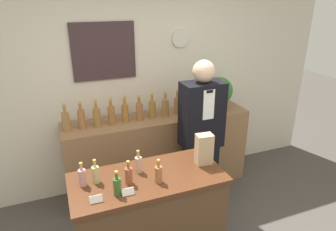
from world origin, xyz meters
TOP-DOWN VIEW (x-y plane):
  - back_wall at (-0.00, 2.00)m, footprint 5.20×0.09m
  - back_shelf at (0.18, 1.70)m, footprint 2.25×0.48m
  - display_counter at (-0.33, 0.54)m, footprint 1.23×0.58m
  - shopkeeper at (0.47, 1.17)m, footprint 0.44×0.28m
  - potted_plant at (0.97, 1.67)m, footprint 0.34×0.34m
  - paper_bag at (0.18, 0.56)m, footprint 0.15×0.11m
  - price_card_left at (-0.77, 0.36)m, footprint 0.09×0.02m
  - price_card_right at (-0.54, 0.36)m, footprint 0.09×0.02m
  - counter_bottle_0 at (-0.83, 0.61)m, footprint 0.06×0.06m
  - counter_bottle_1 at (-0.73, 0.61)m, footprint 0.06×0.06m
  - counter_bottle_2 at (-0.61, 0.40)m, footprint 0.06×0.06m
  - counter_bottle_3 at (-0.50, 0.50)m, footprint 0.06×0.06m
  - counter_bottle_4 at (-0.38, 0.63)m, footprint 0.06×0.06m
  - counter_bottle_5 at (-0.28, 0.44)m, footprint 0.06×0.06m
  - shelf_bottle_0 at (-0.87, 1.70)m, footprint 0.08×0.08m
  - shelf_bottle_1 at (-0.71, 1.71)m, footprint 0.08×0.08m
  - shelf_bottle_2 at (-0.55, 1.69)m, footprint 0.08×0.08m
  - shelf_bottle_3 at (-0.38, 1.69)m, footprint 0.08×0.08m
  - shelf_bottle_4 at (-0.22, 1.72)m, footprint 0.08×0.08m
  - shelf_bottle_5 at (-0.06, 1.69)m, footprint 0.08×0.08m
  - shelf_bottle_6 at (0.10, 1.71)m, footprint 0.08×0.08m
  - shelf_bottle_7 at (0.26, 1.70)m, footprint 0.08×0.08m
  - shelf_bottle_8 at (0.42, 1.71)m, footprint 0.08×0.08m
  - shelf_bottle_9 at (0.58, 1.68)m, footprint 0.08×0.08m
  - shelf_bottle_10 at (0.75, 1.71)m, footprint 0.08×0.08m

SIDE VIEW (x-z plane):
  - back_shelf at x=0.18m, z-range 0.00..0.98m
  - display_counter at x=-0.33m, z-range 0.00..0.98m
  - shopkeeper at x=0.47m, z-range 0.00..1.74m
  - price_card_left at x=-0.77m, z-range 0.98..1.03m
  - price_card_right at x=-0.54m, z-range 0.98..1.03m
  - counter_bottle_0 at x=-0.83m, z-range 0.95..1.15m
  - counter_bottle_1 at x=-0.73m, z-range 0.95..1.15m
  - counter_bottle_2 at x=-0.61m, z-range 0.95..1.15m
  - counter_bottle_3 at x=-0.50m, z-range 0.95..1.15m
  - counter_bottle_4 at x=-0.38m, z-range 0.95..1.15m
  - counter_bottle_5 at x=-0.28m, z-range 0.95..1.15m
  - shelf_bottle_0 at x=-0.87m, z-range 0.94..1.24m
  - shelf_bottle_1 at x=-0.71m, z-range 0.94..1.24m
  - shelf_bottle_2 at x=-0.55m, z-range 0.94..1.24m
  - shelf_bottle_3 at x=-0.38m, z-range 0.94..1.24m
  - shelf_bottle_4 at x=-0.22m, z-range 0.94..1.24m
  - shelf_bottle_5 at x=-0.06m, z-range 0.94..1.24m
  - shelf_bottle_6 at x=0.10m, z-range 0.94..1.24m
  - shelf_bottle_7 at x=0.26m, z-range 0.94..1.24m
  - shelf_bottle_8 at x=0.42m, z-range 0.94..1.24m
  - shelf_bottle_9 at x=0.58m, z-range 0.94..1.24m
  - shelf_bottle_10 at x=0.75m, z-range 0.94..1.24m
  - paper_bag at x=0.18m, z-range 0.98..1.25m
  - potted_plant at x=0.97m, z-range 1.00..1.42m
  - back_wall at x=0.00m, z-range 0.01..2.71m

